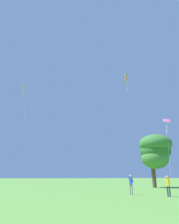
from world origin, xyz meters
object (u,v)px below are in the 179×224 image
kite_orange_box (126,78)px  tree_left_oak (155,151)px  kite_pink_low (167,124)px  kite_yellow_diamond (24,91)px  person_in_blue_jacket (168,184)px  person_with_spool (131,183)px

kite_orange_box → tree_left_oak: bearing=-100.9°
kite_pink_low → kite_orange_box: (1.88, 19.22, 17.40)m
kite_pink_low → kite_orange_box: bearing=84.4°
kite_yellow_diamond → kite_pink_low: bearing=-33.1°
tree_left_oak → person_in_blue_jacket: bearing=-116.6°
kite_pink_low → person_in_blue_jacket: kite_pink_low is taller
kite_yellow_diamond → person_in_blue_jacket: size_ratio=12.71×
kite_pink_low → kite_yellow_diamond: size_ratio=0.50×
kite_pink_low → tree_left_oak: 4.48m
kite_pink_low → kite_orange_box: 26.00m
kite_orange_box → kite_yellow_diamond: (-25.46, -3.87, -7.46)m
kite_yellow_diamond → tree_left_oak: (22.06, -13.87, -13.88)m
kite_pink_low → person_with_spool: (-10.53, -9.54, -8.32)m
person_with_spool → tree_left_oak: bearing=50.8°
person_in_blue_jacket → person_with_spool: bearing=135.2°
kite_yellow_diamond → tree_left_oak: 29.52m
tree_left_oak → person_with_spool: bearing=-129.2°
kite_pink_low → person_in_blue_jacket: 16.67m
kite_orange_box → tree_left_oak: kite_orange_box is taller
person_in_blue_jacket → kite_orange_box: bearing=72.0°
person_in_blue_jacket → tree_left_oak: size_ratio=0.21×
kite_orange_box → person_with_spool: bearing=-113.3°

